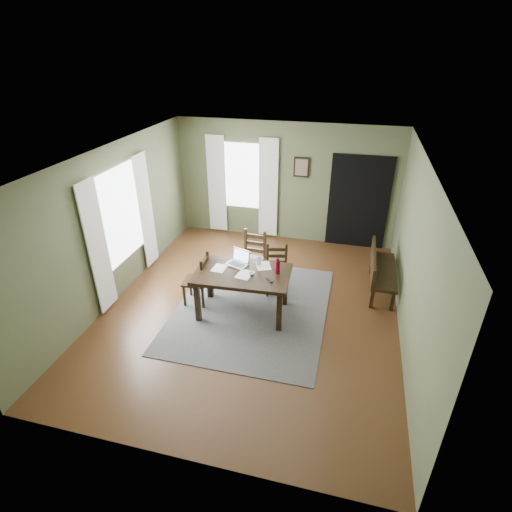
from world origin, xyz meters
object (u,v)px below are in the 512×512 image
(dining_table, at_px, (242,278))
(bench, at_px, (380,268))
(chair_back_left, at_px, (253,259))
(chair_end, at_px, (198,280))
(laptop, at_px, (239,260))
(chair_back_right, at_px, (277,270))
(water_bottle, at_px, (278,267))

(dining_table, relative_size, bench, 1.15)
(chair_back_left, height_order, bench, chair_back_left)
(chair_end, xyz_separation_m, bench, (3.11, 1.20, 0.01))
(bench, distance_m, laptop, 2.65)
(chair_back_right, xyz_separation_m, laptop, (-0.56, -0.53, 0.41))
(dining_table, xyz_separation_m, water_bottle, (0.57, 0.13, 0.22))
(chair_end, distance_m, bench, 3.34)
(laptop, distance_m, water_bottle, 0.73)
(bench, distance_m, water_bottle, 2.12)
(chair_back_left, distance_m, laptop, 0.83)
(chair_back_right, distance_m, laptop, 0.88)
(chair_back_left, bearing_deg, water_bottle, -49.70)
(chair_end, xyz_separation_m, laptop, (0.70, 0.18, 0.40))
(dining_table, relative_size, laptop, 3.83)
(water_bottle, bearing_deg, chair_back_right, 102.00)
(water_bottle, bearing_deg, chair_back_left, 126.31)
(chair_end, bearing_deg, chair_back_left, 136.85)
(bench, bearing_deg, chair_back_right, 104.83)
(dining_table, height_order, bench, same)
(dining_table, distance_m, bench, 2.63)
(chair_end, bearing_deg, chair_back_right, 115.38)
(dining_table, height_order, chair_back_left, chair_back_left)
(dining_table, xyz_separation_m, chair_back_left, (-0.09, 1.02, -0.20))
(chair_back_left, xyz_separation_m, water_bottle, (0.66, -0.89, 0.42))
(laptop, bearing_deg, bench, 43.11)
(water_bottle, bearing_deg, chair_end, -178.83)
(dining_table, relative_size, chair_end, 1.71)
(chair_back_right, relative_size, bench, 0.64)
(chair_back_left, distance_m, bench, 2.38)
(chair_back_right, relative_size, water_bottle, 3.35)
(dining_table, height_order, chair_end, chair_end)
(chair_back_left, bearing_deg, dining_table, -81.01)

